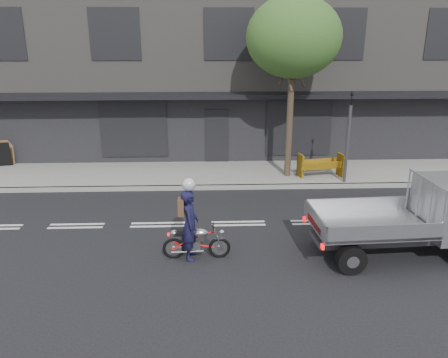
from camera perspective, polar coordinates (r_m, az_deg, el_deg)
ground at (r=13.13m, az=1.89°, el=-5.84°), size 80.00×80.00×0.00m
sidewalk at (r=17.49m, az=0.82°, el=0.67°), size 32.00×3.20×0.15m
kerb at (r=15.98m, az=1.12°, el=-1.06°), size 32.00×0.20×0.15m
building_main at (r=23.31m, az=-0.00°, el=14.91°), size 26.00×10.00×8.00m
street_tree at (r=16.45m, az=9.07°, el=17.76°), size 3.40×3.40×6.74m
traffic_light_pole at (r=16.55m, az=15.83°, el=4.61°), size 0.12×0.12×3.50m
motorcycle at (r=11.05m, az=-3.62°, el=-8.13°), size 1.71×0.50×0.88m
rider at (r=10.86m, az=-4.46°, el=-5.98°), size 0.44×0.66×1.82m
flatbed_ute at (r=12.23m, az=26.38°, el=-3.76°), size 4.51×2.04×2.05m
construction_barrier at (r=16.96m, az=12.69°, el=1.58°), size 1.77×0.97×0.94m
sandwich_board at (r=20.31m, az=-26.99°, el=2.88°), size 0.73×0.57×1.04m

